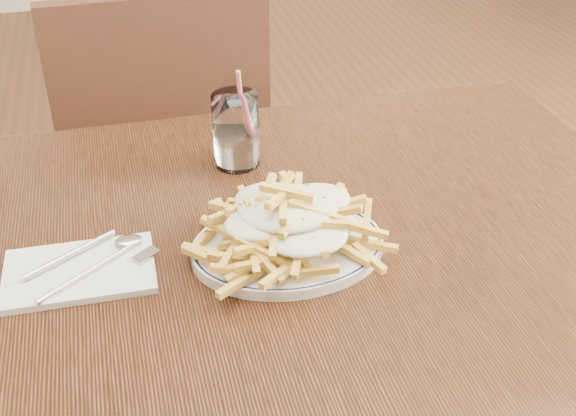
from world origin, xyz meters
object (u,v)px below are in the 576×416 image
object	(u,v)px
fries_plate	(288,247)
water_glass	(236,135)
loaded_fries	(288,217)
table	(259,285)
chair_far	(165,159)

from	to	relation	value
fries_plate	water_glass	world-z (taller)	water_glass
fries_plate	loaded_fries	bearing A→B (deg)	-90.00
fries_plate	water_glass	bearing A→B (deg)	94.41
fries_plate	loaded_fries	xyz separation A→B (m)	(0.00, -0.00, 0.05)
fries_plate	water_glass	distance (m)	0.25
table	chair_far	world-z (taller)	chair_far
water_glass	table	bearing A→B (deg)	-93.84
loaded_fries	table	bearing A→B (deg)	132.44
water_glass	loaded_fries	bearing A→B (deg)	-85.59
loaded_fries	chair_far	bearing A→B (deg)	98.72
chair_far	water_glass	xyz separation A→B (m)	(0.09, -0.44, 0.28)
fries_plate	table	bearing A→B (deg)	132.44
loaded_fries	fries_plate	bearing A→B (deg)	90.00
fries_plate	water_glass	size ratio (longest dim) A/B	1.73
water_glass	fries_plate	bearing A→B (deg)	-85.59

